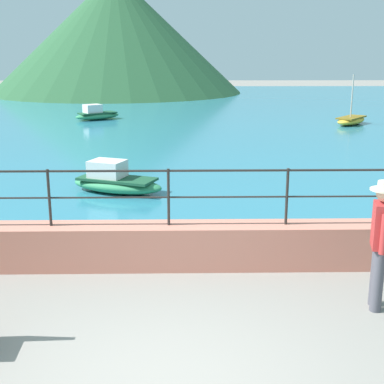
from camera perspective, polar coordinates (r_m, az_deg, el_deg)
name	(u,v)px	position (r m, az deg, el deg)	size (l,w,h in m)	color
promenade_wall	(169,246)	(8.48, -2.47, -5.78)	(20.00, 0.56, 0.70)	tan
railing	(168,186)	(8.19, -2.55, 0.61)	(18.44, 0.04, 0.90)	#282623
lake_water	(178,111)	(30.76, -1.46, 8.65)	(64.00, 44.32, 0.06)	teal
hill_main	(116,34)	(45.28, -8.12, 16.44)	(20.41, 20.41, 9.44)	#285633
person_walking	(381,239)	(7.35, 19.56, -4.76)	(0.38, 0.56, 1.75)	#4C4C56
boat_0	(97,114)	(27.02, -10.19, 8.20)	(2.40, 2.05, 0.76)	#338C59
boat_2	(115,181)	(12.86, -8.22, 1.14)	(2.47, 1.69, 0.76)	#338C59
boat_3	(351,120)	(25.88, 16.69, 7.39)	(2.15, 2.35, 2.28)	gold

